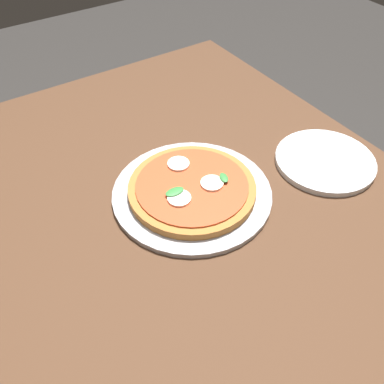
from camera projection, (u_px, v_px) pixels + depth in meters
The scene contains 5 objects.
ground_plane at pixel (198, 383), 1.37m from camera, with size 6.00×6.00×0.00m, color #2D2B28.
dining_table at pixel (201, 261), 0.93m from camera, with size 1.43×1.05×0.72m.
serving_tray at pixel (192, 193), 0.95m from camera, with size 0.35×0.35×0.01m, color #B2B2B7.
pizza at pixel (192, 188), 0.94m from camera, with size 0.28×0.28×0.03m.
plate_white at pixel (325, 161), 1.03m from camera, with size 0.23×0.23×0.01m, color white.
Camera 1 is at (-0.46, 0.33, 1.39)m, focal length 40.52 mm.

